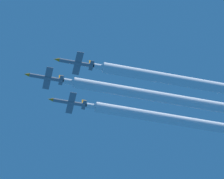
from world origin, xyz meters
TOP-DOWN VIEW (x-y plane):
  - jet_lead at (0.08, 5.48)m, footprint 8.42×12.25m
  - jet_left_wingman at (-7.88, -2.17)m, footprint 8.42×12.25m
  - jet_right_wingman at (7.53, -2.96)m, footprint 8.42×12.25m
  - smoke_trail_lead at (0.08, -39.79)m, footprint 3.19×79.38m
  - smoke_trail_left_wingman at (-7.88, -43.14)m, footprint 3.19×70.77m
  - smoke_trail_right_wingman at (7.53, -46.24)m, footprint 3.19×75.41m

SIDE VIEW (x-z plane):
  - smoke_trail_left_wingman at x=-7.88m, z-range 180.45..183.64m
  - jet_left_wingman at x=-7.88m, z-range 180.60..183.55m
  - smoke_trail_right_wingman at x=7.53m, z-range 180.59..183.78m
  - jet_right_wingman at x=7.53m, z-range 180.74..183.69m
  - smoke_trail_lead at x=0.08m, z-range 181.25..184.43m
  - jet_lead at x=0.08m, z-range 181.40..184.34m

